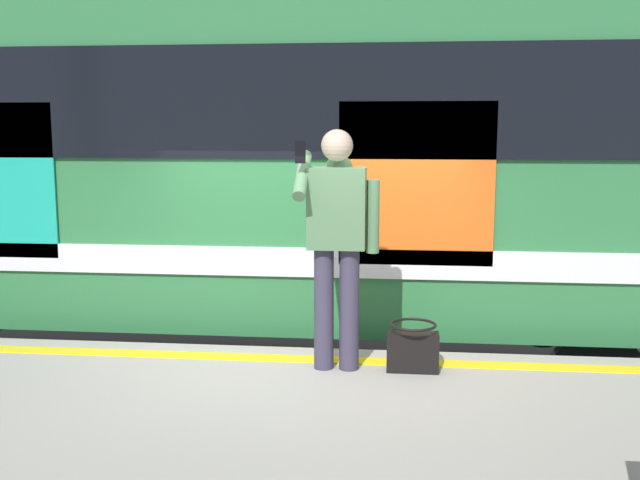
{
  "coord_description": "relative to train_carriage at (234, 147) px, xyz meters",
  "views": [
    {
      "loc": [
        -0.7,
        5.6,
        2.7
      ],
      "look_at": [
        -0.14,
        0.3,
        1.88
      ],
      "focal_mm": 41.97,
      "sensor_mm": 36.0,
      "label": 1
    }
  ],
  "objects": [
    {
      "name": "safety_line",
      "position": [
        -0.97,
        2.14,
        -1.5
      ],
      "size": [
        16.25,
        0.16,
        0.01
      ],
      "primitive_type": "cube",
      "color": "yellow",
      "rests_on": "platform"
    },
    {
      "name": "train_carriage",
      "position": [
        0.0,
        0.0,
        0.0
      ],
      "size": [
        10.29,
        2.99,
        3.9
      ],
      "color": "#2D723F",
      "rests_on": "ground"
    },
    {
      "name": "passenger",
      "position": [
        -1.24,
        2.31,
        -0.5
      ],
      "size": [
        0.57,
        0.55,
        1.69
      ],
      "color": "#383347",
      "rests_on": "platform"
    },
    {
      "name": "handbag",
      "position": [
        -1.78,
        2.32,
        -1.34
      ],
      "size": [
        0.36,
        0.33,
        0.35
      ],
      "color": "black",
      "rests_on": "platform"
    },
    {
      "name": "track_rail_near",
      "position": [
        -0.97,
        0.71,
        -2.41
      ],
      "size": [
        21.55,
        0.08,
        0.16
      ],
      "primitive_type": "cube",
      "color": "slate",
      "rests_on": "ground"
    },
    {
      "name": "track_rail_far",
      "position": [
        -0.97,
        -0.72,
        -2.41
      ],
      "size": [
        21.55,
        0.08,
        0.16
      ],
      "primitive_type": "cube",
      "color": "slate",
      "rests_on": "ground"
    },
    {
      "name": "ground_plane",
      "position": [
        -0.97,
        1.84,
        -2.49
      ],
      "size": [
        24.87,
        24.87,
        0.0
      ],
      "primitive_type": "plane",
      "color": "#4C4742"
    }
  ]
}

